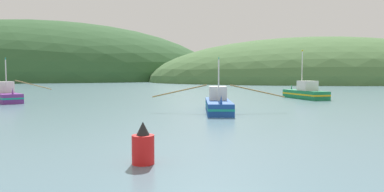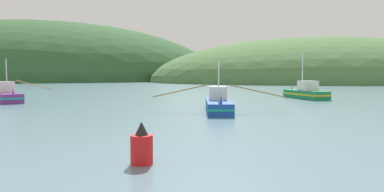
{
  "view_description": "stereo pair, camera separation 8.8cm",
  "coord_description": "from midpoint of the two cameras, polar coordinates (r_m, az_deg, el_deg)",
  "views": [
    {
      "loc": [
        -9.1,
        -3.72,
        3.29
      ],
      "look_at": [
        -2.58,
        26.25,
        1.4
      ],
      "focal_mm": 32.82,
      "sensor_mm": 36.0,
      "label": 1
    },
    {
      "loc": [
        -9.02,
        -3.74,
        3.29
      ],
      "look_at": [
        -2.58,
        26.25,
        1.4
      ],
      "focal_mm": 32.82,
      "sensor_mm": 36.0,
      "label": 2
    }
  ],
  "objects": [
    {
      "name": "hill_far_left",
      "position": [
        172.21,
        19.65,
        2.23
      ],
      "size": [
        154.96,
        123.97,
        39.21
      ],
      "primitive_type": "ellipsoid",
      "color": "#47703D",
      "rests_on": "ground"
    },
    {
      "name": "fishing_boat_blue",
      "position": [
        31.07,
        4.19,
        -1.26
      ],
      "size": [
        11.35,
        8.8,
        4.79
      ],
      "rotation": [
        0.0,
        0.0,
        4.48
      ],
      "color": "#19479E",
      "rests_on": "ground"
    },
    {
      "name": "fishing_boat_green",
      "position": [
        49.93,
        17.89,
        0.5
      ],
      "size": [
        2.64,
        8.04,
        6.65
      ],
      "rotation": [
        0.0,
        0.0,
        1.59
      ],
      "color": "#197A47",
      "rests_on": "ground"
    },
    {
      "name": "fishing_boat_purple",
      "position": [
        47.27,
        -28.09,
        0.07
      ],
      "size": [
        9.5,
        7.72,
        5.25
      ],
      "rotation": [
        0.0,
        0.0,
        5.19
      ],
      "color": "#6B2D84",
      "rests_on": "ground"
    },
    {
      "name": "hill_mid_right",
      "position": [
        222.83,
        -22.63,
        2.41
      ],
      "size": [
        203.06,
        162.45,
        65.95
      ],
      "primitive_type": "ellipsoid",
      "color": "#2D562D",
      "rests_on": "ground"
    },
    {
      "name": "channel_buoy",
      "position": [
        13.13,
        -8.14,
        -8.12
      ],
      "size": [
        0.83,
        0.83,
        1.57
      ],
      "color": "red",
      "rests_on": "ground"
    }
  ]
}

